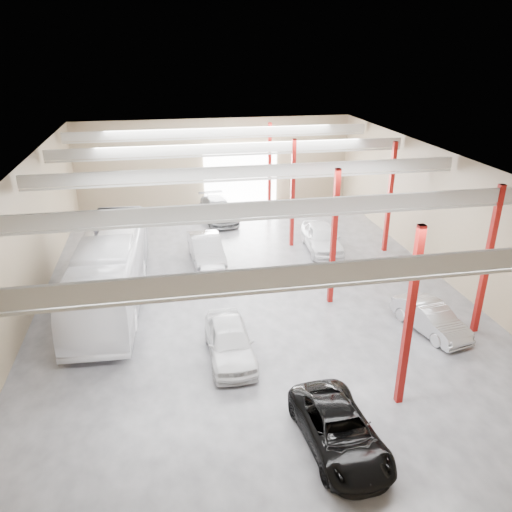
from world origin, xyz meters
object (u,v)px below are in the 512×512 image
object	(u,v)px
black_sedan	(339,430)
car_row_a	(230,341)
car_row_b	(206,250)
coach_bus	(111,269)
car_right_near	(431,318)
car_row_c	(218,210)
car_right_far	(322,238)

from	to	relation	value
black_sedan	car_row_a	xyz separation A→B (m)	(-2.82, 5.76, 0.12)
car_row_a	car_row_b	size ratio (longest dim) A/B	0.92
black_sedan	coach_bus	bearing A→B (deg)	119.66
car_right_near	coach_bus	bearing A→B (deg)	145.54
black_sedan	car_row_c	world-z (taller)	car_row_c
car_row_a	car_right_near	world-z (taller)	car_row_a
car_right_near	car_right_far	bearing A→B (deg)	88.21
car_row_a	car_row_b	bearing A→B (deg)	89.63
black_sedan	car_right_near	size ratio (longest dim) A/B	1.16
car_row_c	car_right_near	bearing A→B (deg)	-72.78
coach_bus	black_sedan	xyz separation A→B (m)	(8.06, -12.12, -1.07)
car_right_near	black_sedan	bearing A→B (deg)	-149.37
car_row_c	car_right_near	size ratio (longest dim) A/B	1.32
coach_bus	car_row_b	world-z (taller)	coach_bus
coach_bus	car_right_far	distance (m)	13.52
car_right_near	car_right_far	distance (m)	10.61
car_row_a	coach_bus	bearing A→B (deg)	129.14
car_right_far	car_row_c	bearing A→B (deg)	133.31
car_row_a	car_right_near	bearing A→B (deg)	1.83
car_row_b	car_row_c	size ratio (longest dim) A/B	0.92
black_sedan	car_row_c	bearing A→B (deg)	88.84
car_row_c	car_right_far	world-z (taller)	car_right_far
coach_bus	car_right_near	world-z (taller)	coach_bus
black_sedan	car_row_b	bearing A→B (deg)	96.04
car_row_a	car_right_far	world-z (taller)	car_right_far
car_row_a	car_right_near	size ratio (longest dim) A/B	1.12
car_row_c	car_right_far	distance (m)	9.28
coach_bus	black_sedan	world-z (taller)	coach_bus
black_sedan	car_right_far	xyz separation A→B (m)	(4.68, 16.56, 0.19)
car_row_c	car_right_far	size ratio (longest dim) A/B	1.10
car_row_b	car_right_far	distance (m)	7.52
car_row_b	car_right_far	bearing A→B (deg)	1.12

